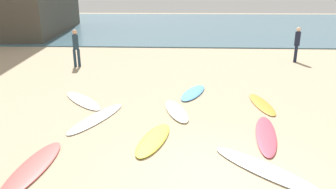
{
  "coord_description": "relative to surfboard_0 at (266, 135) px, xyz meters",
  "views": [
    {
      "loc": [
        -0.6,
        -5.35,
        3.42
      ],
      "look_at": [
        -1.14,
        4.45,
        0.3
      ],
      "focal_mm": 33.38,
      "sensor_mm": 36.0,
      "label": 1
    }
  ],
  "objects": [
    {
      "name": "surfboard_5",
      "position": [
        -4.62,
        0.9,
        -0.01
      ],
      "size": [
        1.38,
        2.62,
        0.06
      ],
      "primitive_type": "ellipsoid",
      "rotation": [
        0.0,
        0.0,
        2.8
      ],
      "color": "white",
      "rests_on": "ground_plane"
    },
    {
      "name": "surfboard_4",
      "position": [
        -5.54,
        2.43,
        -0.01
      ],
      "size": [
        2.03,
        2.22,
        0.06
      ],
      "primitive_type": "ellipsoid",
      "rotation": [
        0.0,
        0.0,
        3.85
      ],
      "color": "silver",
      "rests_on": "ground_plane"
    },
    {
      "name": "surfboard_6",
      "position": [
        0.44,
        2.39,
        -0.01
      ],
      "size": [
        0.7,
        2.22,
        0.06
      ],
      "primitive_type": "ellipsoid",
      "rotation": [
        0.0,
        0.0,
        3.23
      ],
      "color": "orange",
      "rests_on": "ground_plane"
    },
    {
      "name": "surfboard_0",
      "position": [
        0.0,
        0.0,
        0.0
      ],
      "size": [
        0.96,
        2.55,
        0.07
      ],
      "primitive_type": "ellipsoid",
      "rotation": [
        0.0,
        0.0,
        2.95
      ],
      "color": "#DC4457",
      "rests_on": "ground_plane"
    },
    {
      "name": "beachgoer_near",
      "position": [
        3.82,
        9.51,
        1.01
      ],
      "size": [
        0.38,
        0.38,
        1.85
      ],
      "rotation": [
        0.0,
        0.0,
        1.11
      ],
      "color": "#191E33",
      "rests_on": "ground_plane"
    },
    {
      "name": "surfboard_7",
      "position": [
        -0.44,
        -1.69,
        -0.0
      ],
      "size": [
        2.14,
        2.16,
        0.07
      ],
      "primitive_type": "ellipsoid",
      "rotation": [
        0.0,
        0.0,
        3.92
      ],
      "color": "white",
      "rests_on": "ground_plane"
    },
    {
      "name": "beachgoer_mid",
      "position": [
        -7.49,
        7.73,
        1.0
      ],
      "size": [
        0.37,
        0.37,
        1.84
      ],
      "rotation": [
        0.0,
        0.0,
        3.54
      ],
      "color": "#1E3342",
      "rests_on": "ground_plane"
    },
    {
      "name": "surfboard_3",
      "position": [
        -2.83,
        -0.45,
        0.01
      ],
      "size": [
        1.0,
        2.06,
        0.09
      ],
      "primitive_type": "ellipsoid",
      "rotation": [
        0.0,
        0.0,
        -0.22
      ],
      "color": "yellow",
      "rests_on": "ground_plane"
    },
    {
      "name": "surfboard_2",
      "position": [
        -2.34,
        1.59,
        0.0
      ],
      "size": [
        1.05,
        2.08,
        0.08
      ],
      "primitive_type": "ellipsoid",
      "rotation": [
        0.0,
        0.0,
        3.41
      ],
      "color": "#EFEEC2",
      "rests_on": "ground_plane"
    },
    {
      "name": "ocean_water",
      "position": [
        -1.5,
        33.82,
        0.0
      ],
      "size": [
        120.0,
        40.0,
        0.08
      ],
      "primitive_type": "cube",
      "color": "#426675",
      "rests_on": "ground_plane"
    },
    {
      "name": "surfboard_1",
      "position": [
        -1.77,
        3.5,
        0.0
      ],
      "size": [
        1.23,
        2.19,
        0.08
      ],
      "primitive_type": "ellipsoid",
      "rotation": [
        0.0,
        0.0,
        2.82
      ],
      "color": "#4F96D8",
      "rests_on": "ground_plane"
    },
    {
      "name": "surfboard_8",
      "position": [
        -5.19,
        -1.87,
        -0.0
      ],
      "size": [
        0.68,
        2.3,
        0.07
      ],
      "primitive_type": "ellipsoid",
      "rotation": [
        0.0,
        0.0,
        3.1
      ],
      "color": "#D3534F",
      "rests_on": "ground_plane"
    },
    {
      "name": "ground_plane",
      "position": [
        -1.5,
        -2.05,
        -0.04
      ],
      "size": [
        120.0,
        120.0,
        0.0
      ],
      "primitive_type": "plane",
      "color": "tan"
    }
  ]
}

